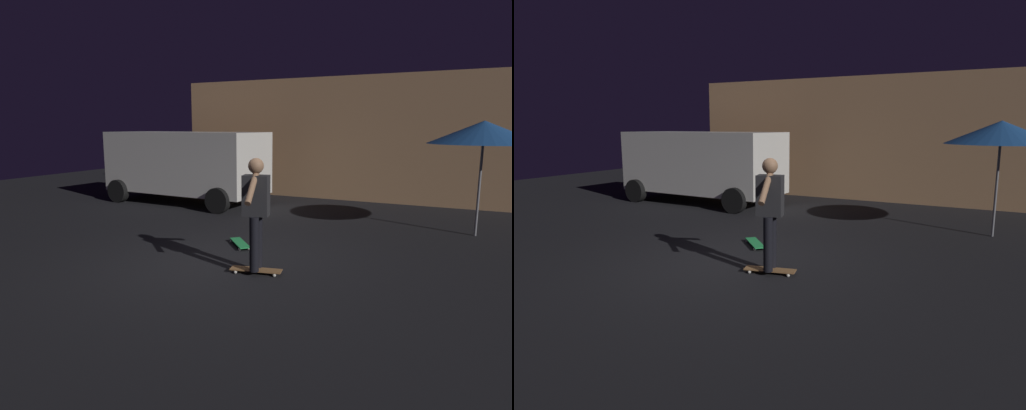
% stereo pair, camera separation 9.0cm
% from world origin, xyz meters
% --- Properties ---
extents(ground_plane, '(28.00, 28.00, 0.00)m').
position_xyz_m(ground_plane, '(0.00, 0.00, 0.00)').
color(ground_plane, black).
extents(low_building, '(13.01, 4.28, 3.63)m').
position_xyz_m(low_building, '(1.15, 9.15, 1.82)').
color(low_building, '#AD7F56').
rests_on(low_building, ground_plane).
extents(parked_van, '(4.70, 2.41, 2.03)m').
position_xyz_m(parked_van, '(-3.96, 4.64, 1.16)').
color(parked_van, silver).
rests_on(parked_van, ground_plane).
extents(patio_umbrella, '(2.10, 2.10, 2.30)m').
position_xyz_m(patio_umbrella, '(3.65, 3.87, 2.07)').
color(patio_umbrella, slate).
rests_on(patio_umbrella, ground_plane).
extents(skateboard_ridden, '(0.80, 0.36, 0.07)m').
position_xyz_m(skateboard_ridden, '(0.72, -0.23, 0.06)').
color(skateboard_ridden, olive).
rests_on(skateboard_ridden, ground_plane).
extents(skateboard_spare, '(0.68, 0.71, 0.07)m').
position_xyz_m(skateboard_spare, '(-0.25, 1.04, 0.06)').
color(skateboard_spare, green).
rests_on(skateboard_spare, ground_plane).
extents(skater, '(0.42, 0.98, 1.67)m').
position_xyz_m(skater, '(0.72, -0.23, 1.04)').
color(skater, black).
rests_on(skater, skateboard_ridden).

